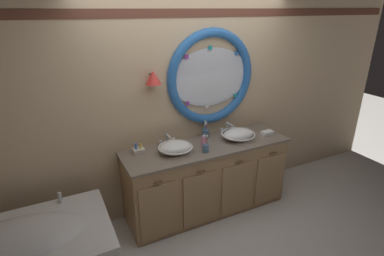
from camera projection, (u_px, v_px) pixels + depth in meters
name	position (u px, v px, depth m)	size (l,w,h in m)	color
ground_plane	(212.00, 221.00, 3.60)	(14.00, 14.00, 0.00)	silver
back_wall_assembly	(192.00, 101.00, 3.60)	(6.40, 0.26, 2.60)	#D6B78E
vanity_counter	(206.00, 178.00, 3.67)	(2.00, 0.63, 0.88)	tan
sink_basin_left	(175.00, 147.00, 3.29)	(0.38, 0.38, 0.14)	white
sink_basin_right	(238.00, 134.00, 3.63)	(0.41, 0.41, 0.13)	white
faucet_set_left	(167.00, 140.00, 3.49)	(0.20, 0.14, 0.14)	silver
faucet_set_right	(228.00, 128.00, 3.83)	(0.22, 0.14, 0.14)	silver
toothbrush_holder_left	(206.00, 147.00, 3.32)	(0.08, 0.08, 0.21)	slate
toothbrush_holder_right	(206.00, 133.00, 3.68)	(0.09, 0.09, 0.22)	slate
soap_dispenser	(204.00, 141.00, 3.45)	(0.06, 0.06, 0.15)	pink
folded_hand_towel	(267.00, 133.00, 3.79)	(0.17, 0.10, 0.05)	white
toiletry_basket	(139.00, 150.00, 3.32)	(0.12, 0.10, 0.11)	beige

